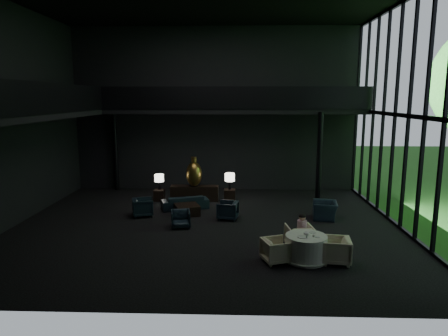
{
  "coord_description": "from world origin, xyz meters",
  "views": [
    {
      "loc": [
        1.11,
        -13.9,
        4.62
      ],
      "look_at": [
        0.62,
        0.5,
        2.07
      ],
      "focal_mm": 32.0,
      "sensor_mm": 36.0,
      "label": 1
    }
  ],
  "objects_px": {
    "dining_table": "(306,250)",
    "console": "(194,193)",
    "lounge_armchair_west": "(143,206)",
    "dining_chair_east": "(336,249)",
    "child": "(302,224)",
    "dining_chair_north": "(299,235)",
    "sofa": "(185,200)",
    "lounge_armchair_east": "(228,210)",
    "coffee_table": "(187,210)",
    "side_table_left": "(159,195)",
    "dining_chair_west": "(276,250)",
    "bronze_urn": "(194,174)",
    "side_table_right": "(230,195)",
    "lounge_armchair_south": "(181,219)",
    "table_lamp_left": "(159,179)",
    "table_lamp_right": "(230,178)",
    "window_armchair": "(325,208)"
  },
  "relations": [
    {
      "from": "table_lamp_left",
      "to": "bronze_urn",
      "type": "bearing_deg",
      "value": -3.03
    },
    {
      "from": "bronze_urn",
      "to": "side_table_right",
      "type": "relative_size",
      "value": 2.42
    },
    {
      "from": "bronze_urn",
      "to": "coffee_table",
      "type": "bearing_deg",
      "value": -91.83
    },
    {
      "from": "side_table_right",
      "to": "dining_table",
      "type": "relative_size",
      "value": 0.41
    },
    {
      "from": "dining_chair_north",
      "to": "child",
      "type": "bearing_deg",
      "value": -150.7
    },
    {
      "from": "lounge_armchair_west",
      "to": "dining_chair_west",
      "type": "bearing_deg",
      "value": -149.01
    },
    {
      "from": "table_lamp_left",
      "to": "console",
      "type": "bearing_deg",
      "value": -0.89
    },
    {
      "from": "side_table_right",
      "to": "dining_chair_east",
      "type": "relative_size",
      "value": 0.66
    },
    {
      "from": "window_armchair",
      "to": "dining_chair_east",
      "type": "relative_size",
      "value": 1.17
    },
    {
      "from": "side_table_right",
      "to": "lounge_armchair_south",
      "type": "xyz_separation_m",
      "value": [
        -1.69,
        -3.76,
        0.03
      ]
    },
    {
      "from": "console",
      "to": "side_table_right",
      "type": "height_order",
      "value": "console"
    },
    {
      "from": "table_lamp_right",
      "to": "lounge_armchair_east",
      "type": "xyz_separation_m",
      "value": [
        -0.03,
        -2.67,
        -0.7
      ]
    },
    {
      "from": "console",
      "to": "lounge_armchair_south",
      "type": "xyz_separation_m",
      "value": [
        -0.09,
        -3.8,
        -0.04
      ]
    },
    {
      "from": "console",
      "to": "side_table_right",
      "type": "bearing_deg",
      "value": -1.27
    },
    {
      "from": "child",
      "to": "dining_chair_north",
      "type": "bearing_deg",
      "value": 36.52
    },
    {
      "from": "side_table_left",
      "to": "dining_chair_east",
      "type": "xyz_separation_m",
      "value": [
        6.33,
        -6.71,
        0.16
      ]
    },
    {
      "from": "dining_table",
      "to": "dining_chair_north",
      "type": "bearing_deg",
      "value": 92.47
    },
    {
      "from": "lounge_armchair_east",
      "to": "coffee_table",
      "type": "distance_m",
      "value": 1.74
    },
    {
      "from": "bronze_urn",
      "to": "coffee_table",
      "type": "height_order",
      "value": "bronze_urn"
    },
    {
      "from": "side_table_right",
      "to": "dining_table",
      "type": "height_order",
      "value": "dining_table"
    },
    {
      "from": "table_lamp_left",
      "to": "dining_chair_east",
      "type": "height_order",
      "value": "table_lamp_left"
    },
    {
      "from": "bronze_urn",
      "to": "child",
      "type": "bearing_deg",
      "value": -54.57
    },
    {
      "from": "bronze_urn",
      "to": "lounge_armchair_east",
      "type": "relative_size",
      "value": 1.78
    },
    {
      "from": "console",
      "to": "dining_chair_north",
      "type": "bearing_deg",
      "value": -55.69
    },
    {
      "from": "console",
      "to": "lounge_armchair_west",
      "type": "distance_m",
      "value": 3.03
    },
    {
      "from": "dining_table",
      "to": "dining_chair_east",
      "type": "relative_size",
      "value": 1.61
    },
    {
      "from": "coffee_table",
      "to": "bronze_urn",
      "type": "bearing_deg",
      "value": 88.17
    },
    {
      "from": "table_lamp_left",
      "to": "coffee_table",
      "type": "height_order",
      "value": "table_lamp_left"
    },
    {
      "from": "table_lamp_left",
      "to": "side_table_right",
      "type": "xyz_separation_m",
      "value": [
        3.2,
        -0.06,
        -0.73
      ]
    },
    {
      "from": "side_table_left",
      "to": "lounge_armchair_west",
      "type": "distance_m",
      "value": 2.42
    },
    {
      "from": "side_table_left",
      "to": "dining_chair_west",
      "type": "relative_size",
      "value": 0.68
    },
    {
      "from": "side_table_right",
      "to": "coffee_table",
      "type": "distance_m",
      "value": 2.74
    },
    {
      "from": "lounge_armchair_east",
      "to": "dining_chair_north",
      "type": "xyz_separation_m",
      "value": [
        2.3,
        -2.93,
        0.05
      ]
    },
    {
      "from": "dining_chair_north",
      "to": "lounge_armchair_west",
      "type": "bearing_deg",
      "value": -36.89
    },
    {
      "from": "coffee_table",
      "to": "side_table_right",
      "type": "bearing_deg",
      "value": 52.44
    },
    {
      "from": "lounge_armchair_south",
      "to": "coffee_table",
      "type": "distance_m",
      "value": 1.6
    },
    {
      "from": "lounge_armchair_west",
      "to": "dining_chair_east",
      "type": "height_order",
      "value": "dining_chair_east"
    },
    {
      "from": "coffee_table",
      "to": "lounge_armchair_east",
      "type": "bearing_deg",
      "value": -18.25
    },
    {
      "from": "dining_table",
      "to": "console",
      "type": "bearing_deg",
      "value": 120.53
    },
    {
      "from": "console",
      "to": "table_lamp_left",
      "type": "xyz_separation_m",
      "value": [
        -1.6,
        0.02,
        0.66
      ]
    },
    {
      "from": "coffee_table",
      "to": "dining_table",
      "type": "xyz_separation_m",
      "value": [
        3.98,
        -4.43,
        0.13
      ]
    },
    {
      "from": "side_table_right",
      "to": "child",
      "type": "bearing_deg",
      "value": -67.14
    },
    {
      "from": "table_lamp_left",
      "to": "coffee_table",
      "type": "relative_size",
      "value": 0.77
    },
    {
      "from": "sofa",
      "to": "child",
      "type": "bearing_deg",
      "value": 115.31
    },
    {
      "from": "bronze_urn",
      "to": "table_lamp_right",
      "type": "bearing_deg",
      "value": -0.64
    },
    {
      "from": "console",
      "to": "side_table_left",
      "type": "height_order",
      "value": "console"
    },
    {
      "from": "side_table_right",
      "to": "lounge_armchair_west",
      "type": "distance_m",
      "value": 4.16
    },
    {
      "from": "dining_chair_west",
      "to": "child",
      "type": "xyz_separation_m",
      "value": [
        0.89,
        1.15,
        0.4
      ]
    },
    {
      "from": "sofa",
      "to": "lounge_armchair_east",
      "type": "xyz_separation_m",
      "value": [
        1.83,
        -1.41,
        0.02
      ]
    },
    {
      "from": "side_table_right",
      "to": "dining_table",
      "type": "bearing_deg",
      "value": -70.68
    }
  ]
}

